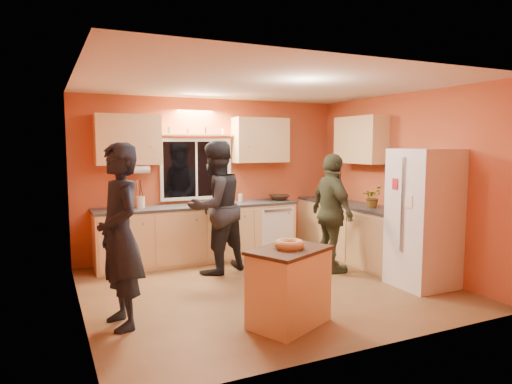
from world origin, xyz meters
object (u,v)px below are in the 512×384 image
island (289,286)px  person_right (332,213)px  refrigerator (424,218)px  person_left (120,236)px  person_center (215,207)px

island → person_right: (1.53, 1.47, 0.46)m
refrigerator → person_left: size_ratio=0.96×
island → person_center: 2.22m
refrigerator → island: (-2.23, -0.40, -0.49)m
island → person_right: size_ratio=0.57×
person_center → island: bearing=67.8°
refrigerator → person_right: size_ratio=1.04×
person_center → person_right: size_ratio=1.11×
person_left → refrigerator: bearing=76.5°
person_center → person_left: bearing=20.7°
refrigerator → person_right: bearing=123.1°
island → refrigerator: bearing=-14.8°
refrigerator → island: bearing=-169.8°
person_center → person_right: 1.69m
person_center → refrigerator: bearing=119.4°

